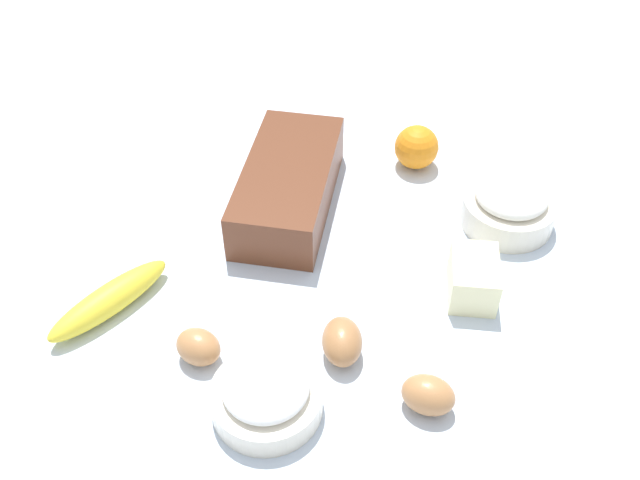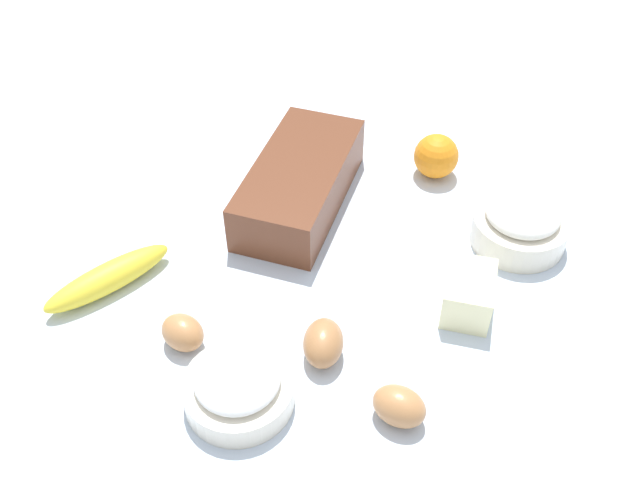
# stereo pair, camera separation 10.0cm
# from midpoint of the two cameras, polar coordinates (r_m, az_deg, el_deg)

# --- Properties ---
(ground_plane) EXTENTS (2.40, 2.40, 0.02)m
(ground_plane) POSITION_cam_midpoint_polar(r_m,az_deg,el_deg) (1.04, -2.76, -2.12)
(ground_plane) COLOR silver
(loaf_pan) EXTENTS (0.28, 0.13, 0.08)m
(loaf_pan) POSITION_cam_midpoint_polar(r_m,az_deg,el_deg) (1.10, -5.21, 4.41)
(loaf_pan) COLOR brown
(loaf_pan) RESTS_ON ground_plane
(flour_bowl) EXTENTS (0.14, 0.14, 0.07)m
(flour_bowl) POSITION_cam_midpoint_polar(r_m,az_deg,el_deg) (1.09, 12.62, 2.63)
(flour_bowl) COLOR silver
(flour_bowl) RESTS_ON ground_plane
(sugar_bowl) EXTENTS (0.13, 0.13, 0.06)m
(sugar_bowl) POSITION_cam_midpoint_polar(r_m,az_deg,el_deg) (0.86, -7.81, -12.50)
(sugar_bowl) COLOR silver
(sugar_bowl) RESTS_ON ground_plane
(banana) EXTENTS (0.18, 0.14, 0.04)m
(banana) POSITION_cam_midpoint_polar(r_m,az_deg,el_deg) (1.01, -19.52, -4.73)
(banana) COLOR yellow
(banana) RESTS_ON ground_plane
(orange_fruit) EXTENTS (0.07, 0.07, 0.07)m
(orange_fruit) POSITION_cam_midpoint_polar(r_m,az_deg,el_deg) (1.18, 5.44, 7.42)
(orange_fruit) COLOR orange
(orange_fruit) RESTS_ON ground_plane
(butter_block) EXTENTS (0.09, 0.07, 0.06)m
(butter_block) POSITION_cam_midpoint_polar(r_m,az_deg,el_deg) (0.98, 9.50, -3.22)
(butter_block) COLOR #F4EDB2
(butter_block) RESTS_ON ground_plane
(egg_near_butter) EXTENTS (0.06, 0.07, 0.05)m
(egg_near_butter) POSITION_cam_midpoint_polar(r_m,az_deg,el_deg) (0.92, -12.98, -8.63)
(egg_near_butter) COLOR #BA7E4C
(egg_near_butter) RESTS_ON ground_plane
(egg_beside_bowl) EXTENTS (0.06, 0.07, 0.05)m
(egg_beside_bowl) POSITION_cam_midpoint_polar(r_m,az_deg,el_deg) (0.86, 5.42, -12.61)
(egg_beside_bowl) COLOR #B97D4C
(egg_beside_bowl) RESTS_ON ground_plane
(egg_loose) EXTENTS (0.08, 0.07, 0.05)m
(egg_loose) POSITION_cam_midpoint_polar(r_m,az_deg,el_deg) (0.90, -1.41, -8.42)
(egg_loose) COLOR #AE7547
(egg_loose) RESTS_ON ground_plane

